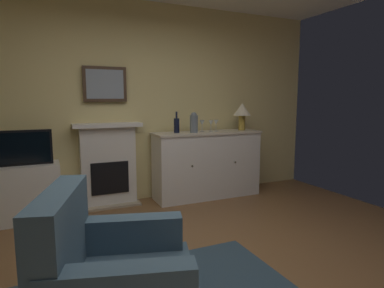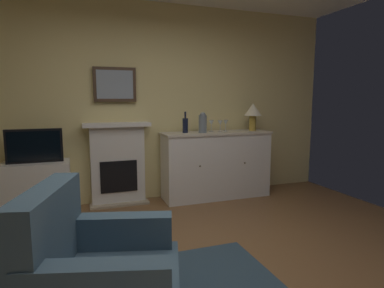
% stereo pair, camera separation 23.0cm
% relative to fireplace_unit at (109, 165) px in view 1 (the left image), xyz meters
% --- Properties ---
extents(ground_plane, '(5.61, 4.70, 0.10)m').
position_rel_fireplace_unit_xyz_m(ground_plane, '(0.43, -2.19, -0.60)').
color(ground_plane, brown).
rests_on(ground_plane, ground).
extents(wall_rear, '(5.61, 0.06, 2.71)m').
position_rel_fireplace_unit_xyz_m(wall_rear, '(0.43, 0.13, 0.81)').
color(wall_rear, '#EAD68C').
rests_on(wall_rear, ground_plane).
extents(fireplace_unit, '(0.87, 0.30, 1.10)m').
position_rel_fireplace_unit_xyz_m(fireplace_unit, '(0.00, 0.00, 0.00)').
color(fireplace_unit, white).
rests_on(fireplace_unit, ground_plane).
extents(framed_picture, '(0.55, 0.04, 0.45)m').
position_rel_fireplace_unit_xyz_m(framed_picture, '(-0.00, 0.05, 1.05)').
color(framed_picture, '#473323').
extents(sideboard_cabinet, '(1.56, 0.49, 0.95)m').
position_rel_fireplace_unit_xyz_m(sideboard_cabinet, '(1.36, -0.18, -0.07)').
color(sideboard_cabinet, white).
rests_on(sideboard_cabinet, ground_plane).
extents(table_lamp, '(0.26, 0.26, 0.40)m').
position_rel_fireplace_unit_xyz_m(table_lamp, '(1.94, -0.18, 0.68)').
color(table_lamp, '#B79338').
rests_on(table_lamp, sideboard_cabinet).
extents(wine_bottle, '(0.08, 0.08, 0.29)m').
position_rel_fireplace_unit_xyz_m(wine_bottle, '(0.91, -0.16, 0.51)').
color(wine_bottle, black).
rests_on(wine_bottle, sideboard_cabinet).
extents(wine_glass_left, '(0.07, 0.07, 0.16)m').
position_rel_fireplace_unit_xyz_m(wine_glass_left, '(1.29, -0.17, 0.52)').
color(wine_glass_left, silver).
rests_on(wine_glass_left, sideboard_cabinet).
extents(wine_glass_center, '(0.07, 0.07, 0.16)m').
position_rel_fireplace_unit_xyz_m(wine_glass_center, '(1.40, -0.23, 0.52)').
color(wine_glass_center, silver).
rests_on(wine_glass_center, sideboard_cabinet).
extents(wine_glass_right, '(0.07, 0.07, 0.16)m').
position_rel_fireplace_unit_xyz_m(wine_glass_right, '(1.51, -0.18, 0.52)').
color(wine_glass_right, silver).
rests_on(wine_glass_right, sideboard_cabinet).
extents(vase_decorative, '(0.11, 0.11, 0.28)m').
position_rel_fireplace_unit_xyz_m(vase_decorative, '(1.13, -0.23, 0.54)').
color(vase_decorative, slate).
rests_on(vase_decorative, sideboard_cabinet).
extents(tv_cabinet, '(0.75, 0.42, 0.66)m').
position_rel_fireplace_unit_xyz_m(tv_cabinet, '(-0.98, -0.16, -0.22)').
color(tv_cabinet, white).
rests_on(tv_cabinet, ground_plane).
extents(tv_set, '(0.62, 0.07, 0.40)m').
position_rel_fireplace_unit_xyz_m(tv_set, '(-0.98, -0.19, 0.31)').
color(tv_set, black).
rests_on(tv_set, tv_cabinet).
extents(armchair, '(0.99, 0.95, 0.92)m').
position_rel_fireplace_unit_xyz_m(armchair, '(-0.42, -2.53, -0.17)').
color(armchair, '#3F596B').
rests_on(armchair, ground_plane).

